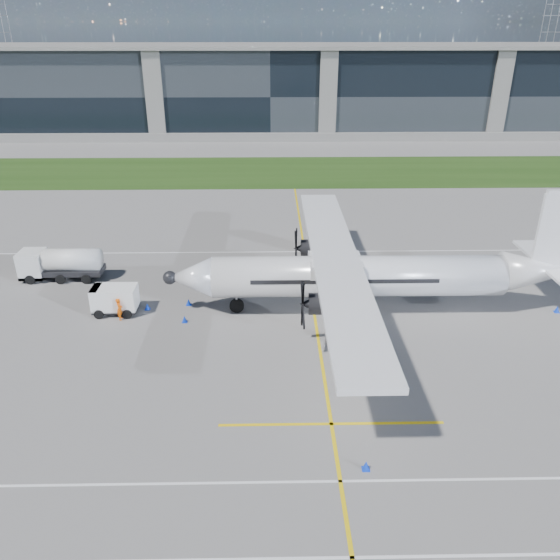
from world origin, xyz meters
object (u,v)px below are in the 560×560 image
at_px(pylon_west, 1,38).
at_px(baggage_tug, 115,300).
at_px(safety_cone_tail, 557,309).
at_px(ground_crew_person, 119,308).
at_px(safety_cone_nose_port, 185,319).
at_px(safety_cone_portwing, 366,465).
at_px(fuel_tanker_truck, 55,264).
at_px(pylon_east, 550,38).
at_px(safety_cone_fwd, 147,306).
at_px(turboprop_aircraft, 374,254).
at_px(safety_cone_nose_stbd, 189,302).

distance_m(pylon_west, baggage_tug, 159.53).
bearing_deg(safety_cone_tail, ground_crew_person, -179.16).
height_order(pylon_west, safety_cone_nose_port, pylon_west).
height_order(pylon_west, safety_cone_portwing, pylon_west).
bearing_deg(fuel_tanker_truck, baggage_tug, -42.95).
relative_size(pylon_east, safety_cone_fwd, 60.00).
bearing_deg(safety_cone_fwd, pylon_west, 116.30).
height_order(baggage_tug, safety_cone_portwing, baggage_tug).
bearing_deg(turboprop_aircraft, safety_cone_portwing, -100.25).
distance_m(turboprop_aircraft, safety_cone_tail, 14.38).
relative_size(safety_cone_nose_stbd, safety_cone_portwing, 1.00).
relative_size(safety_cone_fwd, safety_cone_portwing, 1.00).
xyz_separation_m(safety_cone_portwing, safety_cone_nose_port, (-10.61, 14.33, 0.00)).
height_order(safety_cone_portwing, safety_cone_nose_port, same).
bearing_deg(safety_cone_nose_stbd, pylon_west, 117.35).
distance_m(safety_cone_fwd, safety_cone_portwing, 21.22).
bearing_deg(safety_cone_tail, pylon_east, 65.99).
bearing_deg(pylon_west, safety_cone_tail, -54.99).
relative_size(fuel_tanker_truck, baggage_tug, 2.06).
xyz_separation_m(pylon_east, safety_cone_portwing, (-80.70, -159.27, -14.75)).
xyz_separation_m(fuel_tanker_truck, baggage_tug, (6.36, -5.93, -0.29)).
bearing_deg(pylon_west, baggage_tug, -64.47).
bearing_deg(baggage_tug, ground_crew_person, -62.20).
xyz_separation_m(turboprop_aircraft, fuel_tanker_truck, (-25.02, 6.06, -3.28)).
bearing_deg(turboprop_aircraft, pylon_east, 61.52).
distance_m(baggage_tug, safety_cone_tail, 32.37).
bearing_deg(baggage_tug, fuel_tanker_truck, 137.05).
height_order(turboprop_aircraft, safety_cone_nose_port, turboprop_aircraft).
height_order(safety_cone_nose_stbd, safety_cone_portwing, same).
relative_size(safety_cone_fwd, safety_cone_tail, 1.00).
bearing_deg(ground_crew_person, baggage_tug, 22.07).
height_order(pylon_east, turboprop_aircraft, pylon_east).
bearing_deg(safety_cone_tail, safety_cone_fwd, 178.14).
distance_m(fuel_tanker_truck, safety_cone_tail, 39.28).
distance_m(safety_cone_fwd, safety_cone_nose_port, 3.59).
height_order(fuel_tanker_truck, safety_cone_nose_stbd, fuel_tanker_truck).
xyz_separation_m(safety_cone_nose_stbd, safety_cone_tail, (27.22, -1.63, 0.00)).
relative_size(baggage_tug, ground_crew_person, 1.78).
height_order(turboprop_aircraft, safety_cone_fwd, turboprop_aircraft).
height_order(turboprop_aircraft, ground_crew_person, turboprop_aircraft).
height_order(baggage_tug, safety_cone_nose_port, baggage_tug).
distance_m(pylon_west, turboprop_aircraft, 168.24).
distance_m(turboprop_aircraft, safety_cone_portwing, 16.57).
bearing_deg(safety_cone_portwing, ground_crew_person, 135.83).
height_order(pylon_west, baggage_tug, pylon_west).
bearing_deg(turboprop_aircraft, safety_cone_fwd, 178.18).
xyz_separation_m(safety_cone_fwd, safety_cone_portwing, (13.63, -16.27, 0.00)).
relative_size(ground_crew_person, safety_cone_portwing, 3.79).
xyz_separation_m(ground_crew_person, safety_cone_fwd, (1.62, 1.45, -0.70)).
bearing_deg(pylon_east, safety_cone_nose_stbd, -122.69).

